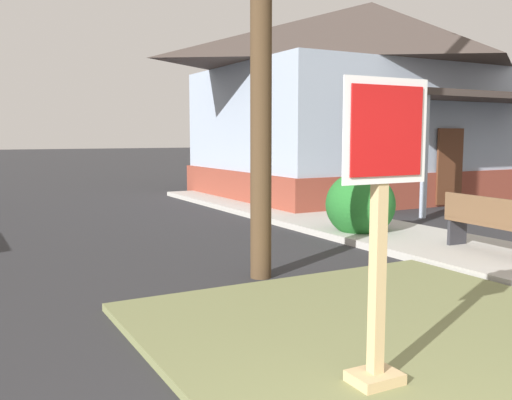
% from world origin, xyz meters
% --- Properties ---
extents(grass_corner_patch, '(4.45, 5.86, 0.08)m').
position_xyz_m(grass_corner_patch, '(1.94, 1.82, 0.04)').
color(grass_corner_patch, olive).
rests_on(grass_corner_patch, ground).
extents(sidewalk_strip, '(2.20, 18.16, 0.12)m').
position_xyz_m(sidewalk_strip, '(5.36, 6.36, 0.06)').
color(sidewalk_strip, '#B2AFA8').
rests_on(sidewalk_strip, ground).
extents(stop_sign, '(0.72, 0.29, 2.18)m').
position_xyz_m(stop_sign, '(0.99, 1.84, 1.14)').
color(stop_sign, tan).
rests_on(stop_sign, grass_corner_patch).
extents(manhole_cover, '(0.70, 0.70, 0.02)m').
position_xyz_m(manhole_cover, '(0.50, 2.14, 0.01)').
color(manhole_cover, black).
rests_on(manhole_cover, ground).
extents(street_bench, '(0.51, 1.76, 0.85)m').
position_xyz_m(street_bench, '(5.37, 4.34, 0.59)').
color(street_bench, brown).
rests_on(street_bench, sidewalk_strip).
extents(corner_house, '(10.07, 8.10, 5.90)m').
position_xyz_m(corner_house, '(9.92, 12.64, 3.03)').
color(corner_house, brown).
rests_on(corner_house, ground).
extents(shrub_by_curb, '(1.27, 1.27, 1.21)m').
position_xyz_m(shrub_by_curb, '(4.95, 6.91, 0.61)').
color(shrub_by_curb, '#246D29').
rests_on(shrub_by_curb, ground).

